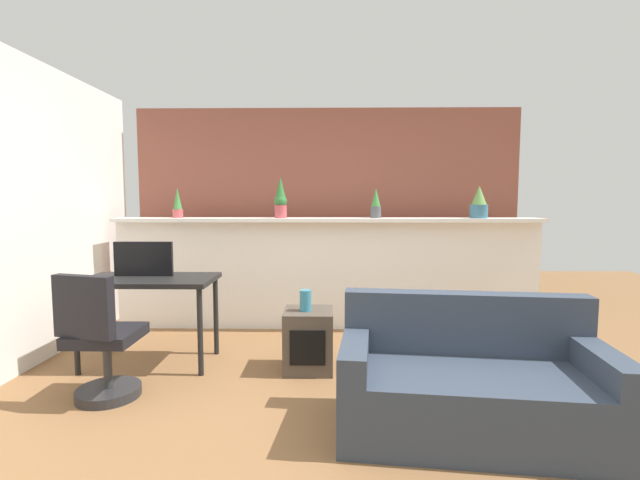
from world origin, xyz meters
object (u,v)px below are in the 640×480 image
couch (471,385)px  desk (149,287)px  potted_plant_0 (178,204)px  potted_plant_1 (280,199)px  tv_monitor (143,259)px  office_chair (101,346)px  potted_plant_2 (376,204)px  vase_on_shelf (305,300)px  potted_plant_3 (479,203)px  side_cube_shelf (308,340)px

couch → desk: bearing=155.8°
potted_plant_0 → potted_plant_1: (1.13, -0.06, 0.05)m
desk → couch: (2.39, -1.07, -0.38)m
tv_monitor → office_chair: size_ratio=0.55×
potted_plant_1 → tv_monitor: (-1.09, -0.97, -0.52)m
potted_plant_2 → vase_on_shelf: size_ratio=1.87×
potted_plant_3 → side_cube_shelf: 2.40m
potted_plant_1 → office_chair: bearing=-121.4°
side_cube_shelf → vase_on_shelf: bearing=-157.0°
tv_monitor → potted_plant_2: bearing=26.0°
couch → potted_plant_0: bearing=138.9°
potted_plant_2 → vase_on_shelf: potted_plant_2 is taller
potted_plant_1 → couch: size_ratio=0.27×
potted_plant_3 → potted_plant_2: bearing=177.2°
potted_plant_1 → potted_plant_3: 2.11m
potted_plant_0 → tv_monitor: 1.13m
potted_plant_1 → potted_plant_2: size_ratio=1.35×
side_cube_shelf → potted_plant_2: bearing=61.0°
potted_plant_1 → vase_on_shelf: 1.48m
side_cube_shelf → tv_monitor: bearing=172.3°
potted_plant_2 → potted_plant_0: bearing=-180.0°
potted_plant_1 → side_cube_shelf: potted_plant_1 is taller
potted_plant_3 → office_chair: (-3.19, -1.76, -0.98)m
tv_monitor → vase_on_shelf: bearing=-8.2°
office_chair → couch: bearing=-8.5°
potted_plant_2 → potted_plant_1: bearing=-176.8°
office_chair → potted_plant_0: bearing=91.6°
potted_plant_0 → side_cube_shelf: bearing=-39.7°
potted_plant_0 → vase_on_shelf: bearing=-40.4°
potted_plant_2 → desk: potted_plant_2 is taller
potted_plant_0 → potted_plant_3: 3.24m
potted_plant_0 → potted_plant_3: (3.24, -0.05, 0.01)m
potted_plant_1 → vase_on_shelf: (0.32, -1.18, -0.83)m
potted_plant_1 → potted_plant_3: size_ratio=1.27×
potted_plant_0 → potted_plant_2: bearing=0.0°
potted_plant_1 → side_cube_shelf: bearing=-73.5°
office_chair → couch: office_chair is taller
desk → side_cube_shelf: (1.36, -0.11, -0.42)m
potted_plant_0 → office_chair: bearing=-88.4°
potted_plant_0 → potted_plant_2: 2.15m
potted_plant_0 → tv_monitor: bearing=-87.7°
potted_plant_1 → office_chair: potted_plant_1 is taller
potted_plant_1 → desk: 1.65m
potted_plant_1 → office_chair: (-1.08, -1.76, -1.03)m
desk → vase_on_shelf: 1.34m
potted_plant_2 → potted_plant_3: bearing=-2.8°
potted_plant_0 → couch: size_ratio=0.20×
potted_plant_3 → vase_on_shelf: (-1.79, -1.18, -0.79)m
tv_monitor → vase_on_shelf: size_ratio=2.93×
potted_plant_2 → couch: bearing=-80.9°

